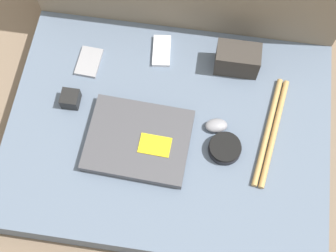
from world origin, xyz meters
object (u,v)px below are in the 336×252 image
(laptop, at_px, (139,140))
(phone_black, at_px, (89,62))
(speaker_puck, at_px, (225,148))
(charger_brick, at_px, (70,99))
(camera_pouch, at_px, (237,59))
(phone_silver, at_px, (162,51))
(computer_mouse, at_px, (216,126))

(laptop, height_order, phone_black, laptop)
(speaker_puck, xyz_separation_m, charger_brick, (-0.47, 0.09, 0.01))
(speaker_puck, distance_m, camera_pouch, 0.28)
(camera_pouch, bearing_deg, phone_silver, 175.51)
(computer_mouse, bearing_deg, laptop, -171.95)
(phone_black, relative_size, charger_brick, 2.00)
(phone_silver, bearing_deg, charger_brick, -144.50)
(phone_silver, height_order, camera_pouch, camera_pouch)
(phone_black, height_order, charger_brick, charger_brick)
(camera_pouch, height_order, charger_brick, camera_pouch)
(phone_silver, distance_m, camera_pouch, 0.24)
(computer_mouse, xyz_separation_m, camera_pouch, (0.04, 0.21, 0.03))
(computer_mouse, distance_m, phone_black, 0.45)
(laptop, xyz_separation_m, charger_brick, (-0.22, 0.10, 0.01))
(laptop, height_order, computer_mouse, laptop)
(computer_mouse, relative_size, phone_black, 0.69)
(camera_pouch, bearing_deg, laptop, -131.08)
(phone_silver, relative_size, camera_pouch, 0.86)
(phone_silver, distance_m, phone_black, 0.23)
(laptop, relative_size, phone_silver, 2.64)
(phone_black, relative_size, camera_pouch, 0.80)
(computer_mouse, xyz_separation_m, speaker_puck, (0.03, -0.07, 0.00))
(phone_silver, relative_size, charger_brick, 2.17)
(phone_silver, bearing_deg, phone_black, -167.63)
(laptop, relative_size, computer_mouse, 4.15)
(camera_pouch, bearing_deg, charger_brick, -157.92)
(speaker_puck, bearing_deg, laptop, -177.21)
(phone_black, bearing_deg, phone_silver, 21.40)
(laptop, height_order, camera_pouch, camera_pouch)
(laptop, relative_size, camera_pouch, 2.28)
(laptop, xyz_separation_m, speaker_puck, (0.25, 0.01, 0.00))
(laptop, distance_m, camera_pouch, 0.39)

